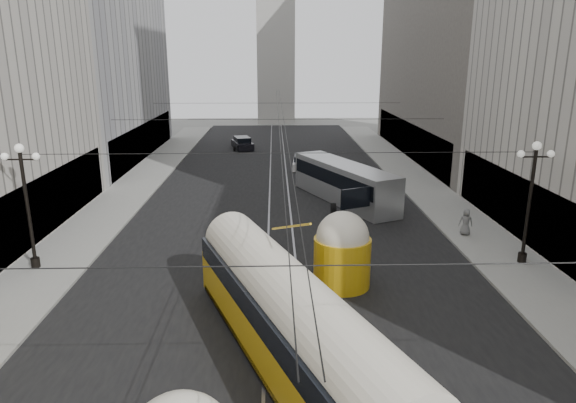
{
  "coord_description": "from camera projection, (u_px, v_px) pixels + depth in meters",
  "views": [
    {
      "loc": [
        -0.34,
        -6.7,
        10.54
      ],
      "look_at": [
        0.29,
        16.78,
        3.89
      ],
      "focal_mm": 32.0,
      "sensor_mm": 36.0,
      "label": 1
    }
  ],
  "objects": [
    {
      "name": "sedan_dark_far",
      "position": [
        242.0,
        143.0,
        60.6
      ],
      "size": [
        2.99,
        4.82,
        1.42
      ],
      "color": "black",
      "rests_on": "ground"
    },
    {
      "name": "road",
      "position": [
        279.0,
        195.0,
        40.58
      ],
      "size": [
        20.0,
        85.0,
        0.02
      ],
      "primitive_type": "cube",
      "color": "black",
      "rests_on": "ground"
    },
    {
      "name": "city_bus",
      "position": [
        344.0,
        181.0,
        38.28
      ],
      "size": [
        6.84,
        11.78,
        2.89
      ],
      "color": "#A9ABAE",
      "rests_on": "ground"
    },
    {
      "name": "distant_tower",
      "position": [
        276.0,
        28.0,
        82.19
      ],
      "size": [
        6.0,
        6.0,
        31.36
      ],
      "color": "#B2AFA8",
      "rests_on": "ground"
    },
    {
      "name": "rail_left",
      "position": [
        270.0,
        195.0,
        40.56
      ],
      "size": [
        0.12,
        85.0,
        0.04
      ],
      "primitive_type": "cube",
      "color": "gray",
      "rests_on": "ground"
    },
    {
      "name": "sidewalk_left",
      "position": [
        138.0,
        184.0,
        43.62
      ],
      "size": [
        4.0,
        72.0,
        0.15
      ],
      "primitive_type": "cube",
      "color": "gray",
      "rests_on": "ground"
    },
    {
      "name": "sedan_white_far",
      "position": [
        302.0,
        162.0,
        49.96
      ],
      "size": [
        2.02,
        4.29,
        1.32
      ],
      "color": "white",
      "rests_on": "ground"
    },
    {
      "name": "catenary",
      "position": [
        280.0,
        122.0,
        38.01
      ],
      "size": [
        25.0,
        72.0,
        0.23
      ],
      "color": "black",
      "rests_on": "ground"
    },
    {
      "name": "rail_right",
      "position": [
        289.0,
        195.0,
        40.6
      ],
      "size": [
        0.12,
        85.0,
        0.04
      ],
      "primitive_type": "cube",
      "color": "gray",
      "rests_on": "ground"
    },
    {
      "name": "lamppost_left_mid",
      "position": [
        26.0,
        199.0,
        25.29
      ],
      "size": [
        1.86,
        0.44,
        6.37
      ],
      "color": "black",
      "rests_on": "sidewalk_left"
    },
    {
      "name": "lamppost_right_mid",
      "position": [
        530.0,
        196.0,
        25.94
      ],
      "size": [
        1.86,
        0.44,
        6.37
      ],
      "color": "black",
      "rests_on": "sidewalk_right"
    },
    {
      "name": "streetcar",
      "position": [
        292.0,
        321.0,
        17.56
      ],
      "size": [
        7.89,
        15.98,
        3.72
      ],
      "color": "gold",
      "rests_on": "ground"
    },
    {
      "name": "building_left_far",
      "position": [
        76.0,
        17.0,
        51.08
      ],
      "size": [
        12.6,
        28.6,
        28.6
      ],
      "color": "#999999",
      "rests_on": "ground"
    },
    {
      "name": "pedestrian_sidewalk_right",
      "position": [
        466.0,
        222.0,
        30.81
      ],
      "size": [
        0.89,
        0.68,
        1.62
      ],
      "primitive_type": "imported",
      "rotation": [
        0.0,
        0.0,
        2.88
      ],
      "color": "slate",
      "rests_on": "sidewalk_right"
    },
    {
      "name": "sidewalk_right",
      "position": [
        418.0,
        182.0,
        44.23
      ],
      "size": [
        4.0,
        72.0,
        0.15
      ],
      "primitive_type": "cube",
      "color": "gray",
      "rests_on": "ground"
    }
  ]
}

